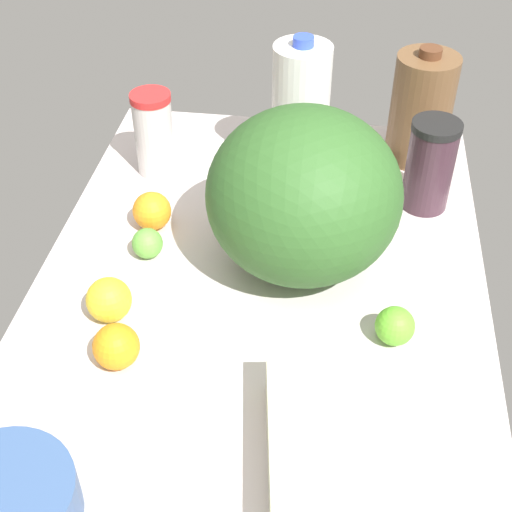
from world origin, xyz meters
TOP-DOWN VIEW (x-y plane):
  - countertop at (0.00, 0.00)cm, footprint 120.00×76.00cm
  - tumbler_cup at (-35.76, -25.28)cm, footprint 7.93×7.93cm
  - watermelon at (-10.95, 6.28)cm, footprint 31.91×31.91cm
  - milk_jug at (-38.77, 3.27)cm, footprint 11.04×11.04cm
  - egg_carton at (31.74, 11.97)cm, footprint 32.22×16.31cm
  - chocolate_milk_jug at (-48.17, 26.89)cm, footprint 12.42×12.42cm
  - mixing_bowl at (42.05, -24.74)cm, footprint 17.97×17.97cm
  - shaker_bottle at (-31.21, 28.18)cm, footprint 9.08×9.08cm
  - orange_loose at (15.57, -18.63)cm, footprint 7.00×7.00cm
  - lemon_near_front at (6.26, -22.52)cm, footprint 7.24×7.24cm
  - lime_far_back at (5.34, 22.11)cm, footprint 6.13×6.13cm
  - lime_beside_bowl at (-9.25, -20.39)cm, footprint 5.43×5.43cm
  - orange_by_jug at (-17.45, -21.55)cm, footprint 7.08×7.08cm

SIDE VIEW (x-z plane):
  - countertop at x=0.00cm, z-range 0.00..3.00cm
  - lime_beside_bowl at x=-9.25cm, z-range 3.00..8.43cm
  - lime_far_back at x=5.34cm, z-range 3.00..9.13cm
  - mixing_bowl at x=42.05cm, z-range 3.00..9.80cm
  - orange_loose at x=15.57cm, z-range 3.00..10.00cm
  - orange_by_jug at x=-17.45cm, z-range 3.00..10.08cm
  - lemon_near_front at x=6.26cm, z-range 3.00..10.24cm
  - egg_carton at x=31.74cm, z-range 3.00..10.45cm
  - tumbler_cup at x=-35.76cm, z-range 3.04..20.28cm
  - shaker_bottle at x=-31.21cm, z-range 3.04..20.80cm
  - chocolate_milk_jug at x=-48.17cm, z-range 2.22..26.34cm
  - milk_jug at x=-38.77cm, z-range 2.22..31.19cm
  - watermelon at x=-10.95cm, z-range 3.00..31.65cm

